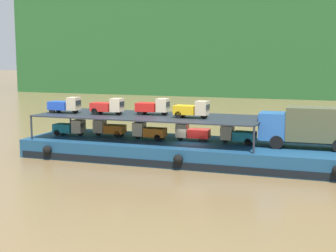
{
  "coord_description": "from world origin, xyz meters",
  "views": [
    {
      "loc": [
        11.09,
        -38.01,
        8.45
      ],
      "look_at": [
        -2.13,
        0.0,
        2.7
      ],
      "focal_mm": 53.37,
      "sensor_mm": 36.0,
      "label": 1
    }
  ],
  "objects_px": {
    "cargo_barge": "(193,151)",
    "mini_truck_lower_stern": "(70,127)",
    "mini_truck_lower_aft": "(109,128)",
    "mini_truck_upper_fore": "(153,107)",
    "mini_truck_lower_fore": "(192,132)",
    "mini_truck_lower_bow": "(238,135)",
    "mini_truck_upper_stern": "(65,105)",
    "mini_truck_lower_mid": "(149,131)",
    "covered_lorry": "(309,126)",
    "mini_truck_upper_bow": "(192,109)",
    "mini_truck_upper_mid": "(108,106)"
  },
  "relations": [
    {
      "from": "cargo_barge",
      "to": "mini_truck_upper_fore",
      "type": "relative_size",
      "value": 10.1
    },
    {
      "from": "mini_truck_lower_fore",
      "to": "mini_truck_lower_bow",
      "type": "xyz_separation_m",
      "value": [
        3.75,
        -0.06,
        0.0
      ]
    },
    {
      "from": "covered_lorry",
      "to": "mini_truck_lower_mid",
      "type": "height_order",
      "value": "covered_lorry"
    },
    {
      "from": "mini_truck_upper_fore",
      "to": "mini_truck_lower_aft",
      "type": "bearing_deg",
      "value": -179.2
    },
    {
      "from": "mini_truck_lower_stern",
      "to": "mini_truck_lower_aft",
      "type": "bearing_deg",
      "value": 12.76
    },
    {
      "from": "mini_truck_upper_bow",
      "to": "mini_truck_lower_bow",
      "type": "bearing_deg",
      "value": 15.1
    },
    {
      "from": "mini_truck_lower_stern",
      "to": "mini_truck_lower_mid",
      "type": "height_order",
      "value": "same"
    },
    {
      "from": "mini_truck_upper_mid",
      "to": "mini_truck_upper_bow",
      "type": "xyz_separation_m",
      "value": [
        7.31,
        0.05,
        0.0
      ]
    },
    {
      "from": "mini_truck_lower_stern",
      "to": "mini_truck_upper_mid",
      "type": "distance_m",
      "value": 4.3
    },
    {
      "from": "mini_truck_lower_bow",
      "to": "mini_truck_upper_bow",
      "type": "bearing_deg",
      "value": -164.9
    },
    {
      "from": "mini_truck_lower_fore",
      "to": "mini_truck_lower_bow",
      "type": "bearing_deg",
      "value": -0.98
    },
    {
      "from": "mini_truck_lower_aft",
      "to": "mini_truck_upper_fore",
      "type": "relative_size",
      "value": 1.02
    },
    {
      "from": "mini_truck_lower_fore",
      "to": "mini_truck_upper_fore",
      "type": "relative_size",
      "value": 1.01
    },
    {
      "from": "cargo_barge",
      "to": "mini_truck_lower_mid",
      "type": "relative_size",
      "value": 10.1
    },
    {
      "from": "mini_truck_lower_mid",
      "to": "mini_truck_upper_stern",
      "type": "relative_size",
      "value": 1.0
    },
    {
      "from": "mini_truck_lower_fore",
      "to": "mini_truck_lower_stern",
      "type": "bearing_deg",
      "value": -175.71
    },
    {
      "from": "mini_truck_upper_mid",
      "to": "mini_truck_lower_mid",
      "type": "bearing_deg",
      "value": 7.74
    },
    {
      "from": "mini_truck_lower_aft",
      "to": "mini_truck_upper_stern",
      "type": "height_order",
      "value": "mini_truck_upper_stern"
    },
    {
      "from": "mini_truck_upper_fore",
      "to": "mini_truck_lower_bow",
      "type": "bearing_deg",
      "value": -0.56
    },
    {
      "from": "cargo_barge",
      "to": "mini_truck_lower_mid",
      "type": "distance_m",
      "value": 4.07
    },
    {
      "from": "mini_truck_lower_fore",
      "to": "mini_truck_upper_fore",
      "type": "xyz_separation_m",
      "value": [
        -3.4,
        0.01,
        2.0
      ]
    },
    {
      "from": "covered_lorry",
      "to": "mini_truck_lower_stern",
      "type": "distance_m",
      "value": 20.0
    },
    {
      "from": "mini_truck_lower_stern",
      "to": "mini_truck_lower_mid",
      "type": "xyz_separation_m",
      "value": [
        7.27,
        0.23,
        0.0
      ]
    },
    {
      "from": "mini_truck_lower_bow",
      "to": "cargo_barge",
      "type": "bearing_deg",
      "value": -172.04
    },
    {
      "from": "covered_lorry",
      "to": "mini_truck_upper_bow",
      "type": "relative_size",
      "value": 2.83
    },
    {
      "from": "mini_truck_lower_fore",
      "to": "mini_truck_upper_mid",
      "type": "height_order",
      "value": "mini_truck_upper_mid"
    },
    {
      "from": "mini_truck_upper_stern",
      "to": "mini_truck_upper_mid",
      "type": "height_order",
      "value": "same"
    },
    {
      "from": "mini_truck_lower_stern",
      "to": "mini_truck_lower_aft",
      "type": "relative_size",
      "value": 0.99
    },
    {
      "from": "mini_truck_upper_mid",
      "to": "mini_truck_upper_bow",
      "type": "distance_m",
      "value": 7.31
    },
    {
      "from": "mini_truck_upper_stern",
      "to": "mini_truck_upper_mid",
      "type": "xyz_separation_m",
      "value": [
        3.96,
        0.21,
        0.0
      ]
    },
    {
      "from": "mini_truck_lower_stern",
      "to": "mini_truck_upper_fore",
      "type": "bearing_deg",
      "value": 6.29
    },
    {
      "from": "covered_lorry",
      "to": "mini_truck_lower_fore",
      "type": "xyz_separation_m",
      "value": [
        -9.12,
        0.25,
        -1.0
      ]
    },
    {
      "from": "mini_truck_lower_aft",
      "to": "mini_truck_upper_mid",
      "type": "distance_m",
      "value": 2.28
    },
    {
      "from": "mini_truck_upper_stern",
      "to": "mini_truck_upper_fore",
      "type": "distance_m",
      "value": 7.71
    },
    {
      "from": "mini_truck_upper_stern",
      "to": "mini_truck_upper_bow",
      "type": "bearing_deg",
      "value": 1.3
    },
    {
      "from": "mini_truck_upper_mid",
      "to": "cargo_barge",
      "type": "bearing_deg",
      "value": 3.89
    },
    {
      "from": "mini_truck_lower_fore",
      "to": "mini_truck_upper_mid",
      "type": "relative_size",
      "value": 1.02
    },
    {
      "from": "mini_truck_lower_stern",
      "to": "mini_truck_lower_bow",
      "type": "relative_size",
      "value": 0.99
    },
    {
      "from": "covered_lorry",
      "to": "mini_truck_upper_fore",
      "type": "xyz_separation_m",
      "value": [
        -12.52,
        0.26,
        1.0
      ]
    },
    {
      "from": "mini_truck_upper_fore",
      "to": "mini_truck_lower_fore",
      "type": "bearing_deg",
      "value": -0.1
    },
    {
      "from": "cargo_barge",
      "to": "mini_truck_lower_stern",
      "type": "bearing_deg",
      "value": -178.67
    },
    {
      "from": "mini_truck_upper_fore",
      "to": "cargo_barge",
      "type": "bearing_deg",
      "value": -8.85
    },
    {
      "from": "mini_truck_lower_stern",
      "to": "mini_truck_lower_fore",
      "type": "xyz_separation_m",
      "value": [
        10.85,
        0.81,
        0.0
      ]
    },
    {
      "from": "cargo_barge",
      "to": "mini_truck_lower_bow",
      "type": "relative_size",
      "value": 9.96
    },
    {
      "from": "mini_truck_lower_bow",
      "to": "mini_truck_lower_aft",
      "type": "bearing_deg",
      "value": 179.93
    },
    {
      "from": "mini_truck_lower_aft",
      "to": "mini_truck_lower_bow",
      "type": "relative_size",
      "value": 1.0
    },
    {
      "from": "covered_lorry",
      "to": "mini_truck_lower_stern",
      "type": "relative_size",
      "value": 2.87
    },
    {
      "from": "mini_truck_upper_mid",
      "to": "mini_truck_upper_bow",
      "type": "height_order",
      "value": "same"
    },
    {
      "from": "mini_truck_upper_bow",
      "to": "cargo_barge",
      "type": "bearing_deg",
      "value": 95.62
    },
    {
      "from": "mini_truck_lower_stern",
      "to": "mini_truck_upper_stern",
      "type": "relative_size",
      "value": 1.0
    }
  ]
}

